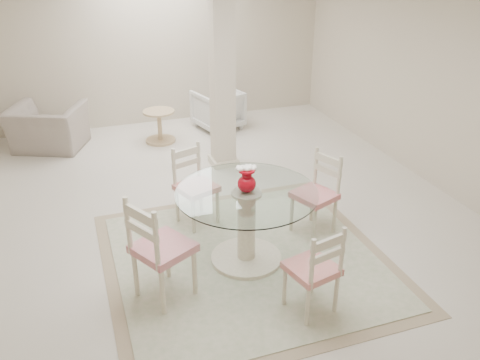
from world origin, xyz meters
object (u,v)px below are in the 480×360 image
object	(u,v)px
side_table	(160,127)
recliner_taupe	(48,128)
dining_chair_east	(319,188)
dining_chair_south	(317,265)
column	(222,74)
dining_table	(246,227)
armchair_white	(218,109)
dining_chair_north	(193,180)
red_vase	(247,180)
dining_chair_west	(156,243)

from	to	relation	value
side_table	recliner_taupe	bearing A→B (deg)	170.67
dining_chair_east	dining_chair_south	world-z (taller)	dining_chair_east
column	side_table	xyz separation A→B (m)	(-0.71, 1.19, -1.11)
dining_table	armchair_white	xyz separation A→B (m)	(0.89, 3.95, -0.08)
column	dining_chair_south	bearing A→B (deg)	-93.62
dining_chair_north	armchair_white	size ratio (longest dim) A/B	1.39
armchair_white	dining_chair_north	bearing A→B (deg)	52.76
dining_chair_north	dining_chair_east	bearing A→B (deg)	-47.03
red_vase	dining_chair_south	bearing A→B (deg)	-72.90
column	dining_chair_east	bearing A→B (deg)	-77.98
armchair_white	dining_chair_east	bearing A→B (deg)	75.88
column	red_vase	distance (m)	2.52
dining_chair_east	armchair_white	bearing A→B (deg)	159.57
dining_table	dining_chair_south	world-z (taller)	dining_chair_south
dining_chair_north	armchair_white	xyz separation A→B (m)	(1.20, 2.98, -0.21)
recliner_taupe	dining_chair_north	bearing A→B (deg)	141.77
recliner_taupe	armchair_white	distance (m)	2.80
dining_chair_west	dining_chair_east	bearing A→B (deg)	-100.71
armchair_white	red_vase	bearing A→B (deg)	61.94
column	side_table	bearing A→B (deg)	120.89
red_vase	dining_chair_south	distance (m)	1.10
dining_table	side_table	world-z (taller)	dining_table
dining_chair_north	red_vase	bearing A→B (deg)	-92.04
column	dining_chair_west	xyz separation A→B (m)	(-1.49, -2.76, -0.73)
dining_chair_south	recliner_taupe	xyz separation A→B (m)	(-2.21, 4.88, -0.18)
dining_chair_east	dining_chair_north	size ratio (longest dim) A/B	1.01
recliner_taupe	side_table	world-z (taller)	recliner_taupe
column	dining_chair_west	distance (m)	3.22
dining_chair_south	recliner_taupe	size ratio (longest dim) A/B	0.94
dining_table	dining_chair_north	size ratio (longest dim) A/B	1.37
dining_table	armchair_white	size ratio (longest dim) A/B	1.90
armchair_white	column	bearing A→B (deg)	60.65
dining_chair_north	dining_chair_west	size ratio (longest dim) A/B	0.87
dining_chair_west	red_vase	bearing A→B (deg)	-100.26
dining_chair_west	dining_chair_north	bearing A→B (deg)	-56.00
column	red_vase	xyz separation A→B (m)	(-0.51, -2.44, -0.40)
dining_table	recliner_taupe	world-z (taller)	dining_table
dining_chair_west	side_table	distance (m)	4.04
dining_chair_west	dining_chair_south	world-z (taller)	dining_chair_west
dining_chair_south	red_vase	bearing A→B (deg)	-86.32
dining_chair_north	dining_chair_south	xyz separation A→B (m)	(0.61, -1.94, -0.02)
red_vase	armchair_white	xyz separation A→B (m)	(0.89, 3.95, -0.61)
dining_chair_east	dining_chair_north	xyz separation A→B (m)	(-1.28, 0.66, -0.01)
dining_chair_east	dining_chair_north	distance (m)	1.44
column	dining_chair_east	distance (m)	2.32
dining_chair_south	armchair_white	xyz separation A→B (m)	(0.59, 4.92, -0.19)
dining_chair_west	dining_chair_south	xyz separation A→B (m)	(1.27, -0.65, -0.09)
dining_chair_east	side_table	distance (m)	3.53
dining_table	dining_chair_west	xyz separation A→B (m)	(-0.97, -0.32, 0.21)
dining_chair_south	dining_table	bearing A→B (deg)	-86.25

